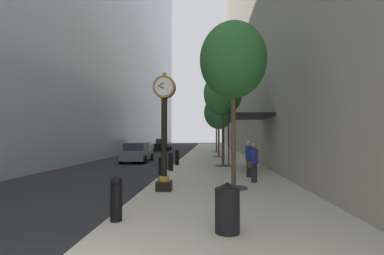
# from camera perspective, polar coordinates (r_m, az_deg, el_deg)

# --- Properties ---
(ground_plane) EXTENTS (110.00, 110.00, 0.00)m
(ground_plane) POSITION_cam_1_polar(r_m,az_deg,el_deg) (29.79, -1.29, -5.88)
(ground_plane) COLOR #262628
(ground_plane) RESTS_ON ground
(sidewalk_right) EXTENTS (6.12, 80.00, 0.14)m
(sidewalk_right) POSITION_cam_1_polar(r_m,az_deg,el_deg) (32.68, 4.53, -5.39)
(sidewalk_right) COLOR beige
(sidewalk_right) RESTS_ON ground
(building_block_right) EXTENTS (9.00, 80.00, 27.07)m
(building_block_right) POSITION_cam_1_polar(r_m,az_deg,el_deg) (35.49, 17.35, 17.05)
(building_block_right) COLOR #A89E89
(building_block_right) RESTS_ON ground
(street_clock) EXTENTS (0.84, 0.55, 4.41)m
(street_clock) POSITION_cam_1_polar(r_m,az_deg,el_deg) (10.26, -5.78, 0.49)
(street_clock) COLOR black
(street_clock) RESTS_ON sidewalk_right
(bollard_nearest) EXTENTS (0.29, 0.29, 1.08)m
(bollard_nearest) POSITION_cam_1_polar(r_m,az_deg,el_deg) (6.98, -15.40, -13.70)
(bollard_nearest) COLOR black
(bollard_nearest) RESTS_ON sidewalk_right
(bollard_third) EXTENTS (0.29, 0.29, 1.08)m
(bollard_third) POSITION_cam_1_polar(r_m,az_deg,el_deg) (13.00, -6.33, -8.15)
(bollard_third) COLOR black
(bollard_third) RESTS_ON sidewalk_right
(bollard_fourth) EXTENTS (0.29, 0.29, 1.08)m
(bollard_fourth) POSITION_cam_1_polar(r_m,az_deg,el_deg) (16.07, -4.41, -6.91)
(bollard_fourth) COLOR black
(bollard_fourth) RESTS_ON sidewalk_right
(bollard_fifth) EXTENTS (0.29, 0.29, 1.08)m
(bollard_fifth) POSITION_cam_1_polar(r_m,az_deg,el_deg) (19.17, -3.12, -6.08)
(bollard_fifth) COLOR black
(bollard_fifth) RESTS_ON sidewalk_right
(street_tree_near) EXTENTS (2.61, 2.61, 6.50)m
(street_tree_near) POSITION_cam_1_polar(r_m,az_deg,el_deg) (11.22, 8.49, 13.53)
(street_tree_near) COLOR #333335
(street_tree_near) RESTS_ON sidewalk_right
(street_tree_mid_near) EXTENTS (2.60, 2.60, 6.38)m
(street_tree_mid_near) POSITION_cam_1_polar(r_m,az_deg,el_deg) (18.87, 6.40, 6.94)
(street_tree_mid_near) COLOR #333335
(street_tree_mid_near) RESTS_ON sidewalk_right
(street_tree_mid_far) EXTENTS (2.81, 2.81, 5.89)m
(street_tree_mid_far) POSITION_cam_1_polar(r_m,az_deg,el_deg) (26.58, 5.55, 3.12)
(street_tree_mid_far) COLOR #333335
(street_tree_mid_far) RESTS_ON sidewalk_right
(street_tree_far) EXTENTS (2.51, 2.51, 5.99)m
(street_tree_far) POSITION_cam_1_polar(r_m,az_deg,el_deg) (34.42, 5.08, 2.45)
(street_tree_far) COLOR #333335
(street_tree_far) RESTS_ON sidewalk_right
(trash_bin) EXTENTS (0.53, 0.53, 1.05)m
(trash_bin) POSITION_cam_1_polar(r_m,az_deg,el_deg) (6.03, 7.32, -15.95)
(trash_bin) COLOR black
(trash_bin) RESTS_ON sidewalk_right
(pedestrian_walking) EXTENTS (0.52, 0.44, 1.70)m
(pedestrian_walking) POSITION_cam_1_polar(r_m,az_deg,el_deg) (12.39, 12.69, -6.88)
(pedestrian_walking) COLOR #23232D
(pedestrian_walking) RESTS_ON sidewalk_right
(pedestrian_by_clock) EXTENTS (0.44, 0.44, 1.77)m
(pedestrian_by_clock) POSITION_cam_1_polar(r_m,az_deg,el_deg) (13.86, 11.71, -6.14)
(pedestrian_by_clock) COLOR #23232D
(pedestrian_by_clock) RESTS_ON sidewalk_right
(storefront_awning) EXTENTS (2.40, 3.60, 3.30)m
(storefront_awning) POSITION_cam_1_polar(r_m,az_deg,el_deg) (17.12, 11.57, 2.07)
(storefront_awning) COLOR black
(storefront_awning) RESTS_ON sidewalk_right
(car_black_near) EXTENTS (2.05, 4.65, 1.74)m
(car_black_near) POSITION_cam_1_polar(r_m,az_deg,el_deg) (40.02, -6.02, -3.61)
(car_black_near) COLOR black
(car_black_near) RESTS_ON ground
(car_grey_mid) EXTENTS (2.12, 4.05, 1.58)m
(car_grey_mid) POSITION_cam_1_polar(r_m,az_deg,el_deg) (23.07, -11.29, -5.14)
(car_grey_mid) COLOR slate
(car_grey_mid) RESTS_ON ground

